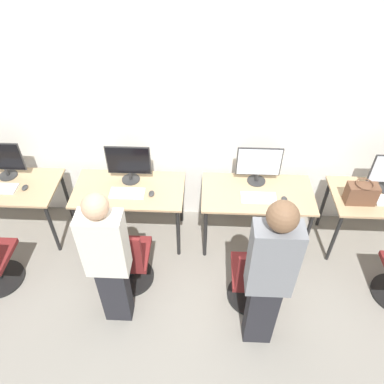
{
  "coord_description": "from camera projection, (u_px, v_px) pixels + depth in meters",
  "views": [
    {
      "loc": [
        0.12,
        -2.64,
        3.37
      ],
      "look_at": [
        0.0,
        0.13,
        0.88
      ],
      "focal_mm": 35.0,
      "sensor_mm": 36.0,
      "label": 1
    }
  ],
  "objects": [
    {
      "name": "wall_back",
      "position": [
        195.0,
        114.0,
        3.84
      ],
      "size": [
        12.0,
        0.05,
        2.8
      ],
      "color": "silver",
      "rests_on": "ground_plane"
    },
    {
      "name": "desk_left",
      "position": [
        130.0,
        195.0,
        4.04
      ],
      "size": [
        1.18,
        0.63,
        0.73
      ],
      "color": "tan",
      "rests_on": "ground_plane"
    },
    {
      "name": "person_left",
      "position": [
        108.0,
        259.0,
        3.13
      ],
      "size": [
        0.36,
        0.21,
        1.57
      ],
      "color": "#232328",
      "rests_on": "ground_plane"
    },
    {
      "name": "keyboard_right",
      "position": [
        259.0,
        198.0,
        3.86
      ],
      "size": [
        0.36,
        0.17,
        0.02
      ],
      "color": "silver",
      "rests_on": "desk_right"
    },
    {
      "name": "office_chair_left",
      "position": [
        127.0,
        261.0,
        3.74
      ],
      "size": [
        0.48,
        0.48,
        0.87
      ],
      "color": "black",
      "rests_on": "ground_plane"
    },
    {
      "name": "ground_plane",
      "position": [
        192.0,
        257.0,
        4.22
      ],
      "size": [
        20.0,
        20.0,
        0.0
      ],
      "primitive_type": "plane",
      "color": "gray"
    },
    {
      "name": "handbag",
      "position": [
        361.0,
        193.0,
        3.76
      ],
      "size": [
        0.3,
        0.18,
        0.25
      ],
      "color": "brown",
      "rests_on": "desk_far_right"
    },
    {
      "name": "monitor_far_left",
      "position": [
        2.0,
        159.0,
        3.99
      ],
      "size": [
        0.47,
        0.2,
        0.43
      ],
      "color": "#2D2D2D",
      "rests_on": "desk_far_left"
    },
    {
      "name": "desk_right",
      "position": [
        257.0,
        198.0,
        3.99
      ],
      "size": [
        1.18,
        0.63,
        0.73
      ],
      "color": "tan",
      "rests_on": "ground_plane"
    },
    {
      "name": "mouse_right",
      "position": [
        284.0,
        199.0,
        3.84
      ],
      "size": [
        0.06,
        0.09,
        0.03
      ],
      "color": "#333333",
      "rests_on": "desk_right"
    },
    {
      "name": "mouse_left",
      "position": [
        152.0,
        193.0,
        3.9
      ],
      "size": [
        0.06,
        0.09,
        0.03
      ],
      "color": "#333333",
      "rests_on": "desk_left"
    },
    {
      "name": "monitor_right",
      "position": [
        259.0,
        164.0,
        3.93
      ],
      "size": [
        0.47,
        0.2,
        0.43
      ],
      "color": "#2D2D2D",
      "rests_on": "desk_right"
    },
    {
      "name": "mouse_far_left",
      "position": [
        25.0,
        188.0,
        3.97
      ],
      "size": [
        0.06,
        0.09,
        0.03
      ],
      "color": "#333333",
      "rests_on": "desk_far_left"
    },
    {
      "name": "monitor_left",
      "position": [
        129.0,
        163.0,
        3.94
      ],
      "size": [
        0.47,
        0.2,
        0.43
      ],
      "color": "#2D2D2D",
      "rests_on": "desk_left"
    },
    {
      "name": "office_chair_right",
      "position": [
        254.0,
        280.0,
        3.58
      ],
      "size": [
        0.48,
        0.48,
        0.87
      ],
      "color": "black",
      "rests_on": "ground_plane"
    },
    {
      "name": "person_right",
      "position": [
        269.0,
        275.0,
        2.91
      ],
      "size": [
        0.36,
        0.22,
        1.71
      ],
      "color": "#232328",
      "rests_on": "ground_plane"
    },
    {
      "name": "keyboard_left",
      "position": [
        127.0,
        193.0,
        3.92
      ],
      "size": [
        0.36,
        0.17,
        0.02
      ],
      "color": "silver",
      "rests_on": "desk_left"
    },
    {
      "name": "desk_far_left",
      "position": [
        5.0,
        191.0,
        4.09
      ],
      "size": [
        1.18,
        0.63,
        0.73
      ],
      "color": "tan",
      "rests_on": "ground_plane"
    },
    {
      "name": "keyboard_far_left",
      "position": [
        0.0,
        188.0,
        3.97
      ],
      "size": [
        0.36,
        0.17,
        0.02
      ],
      "color": "silver",
      "rests_on": "desk_far_left"
    }
  ]
}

